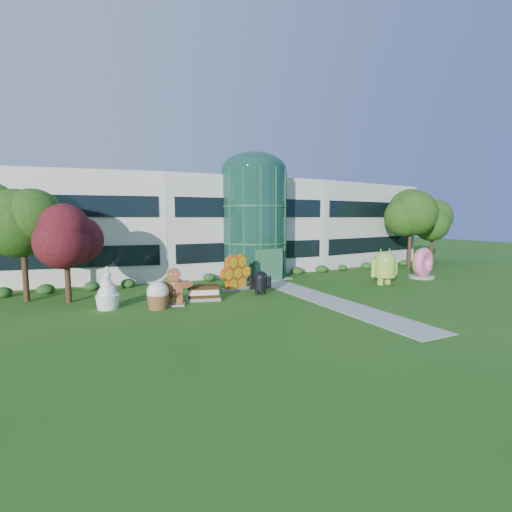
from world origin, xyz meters
name	(u,v)px	position (x,y,z in m)	size (l,w,h in m)	color
ground	(333,302)	(0.00, 0.00, 0.00)	(140.00, 140.00, 0.00)	#215114
building	(230,225)	(0.00, 18.00, 4.65)	(46.00, 15.00, 9.30)	beige
atrium	(254,224)	(0.00, 12.00, 4.90)	(6.00, 6.00, 9.80)	#194738
walkway	(315,296)	(0.00, 2.00, 0.02)	(2.40, 20.00, 0.04)	#9E9E93
tree_red	(67,257)	(-15.50, 7.50, 3.00)	(4.00, 4.00, 6.00)	#3F0C14
trees_backdrop	(249,231)	(0.00, 13.00, 4.20)	(52.00, 8.00, 8.40)	#1F4010
android_green	(385,265)	(7.83, 3.41, 1.62)	(2.86, 1.91, 3.24)	#9CC940
android_black	(260,281)	(-3.07, 4.41, 0.98)	(1.72, 1.15, 1.95)	black
donut	(422,263)	(13.24, 4.30, 1.42)	(2.73, 1.31, 2.84)	pink
gingerbread	(174,287)	(-9.50, 3.68, 1.20)	(2.59, 1.00, 2.39)	brown
ice_cream_sandwich	(203,293)	(-7.38, 4.32, 0.50)	(2.26, 1.13, 1.01)	black
honeycomb	(236,274)	(-4.05, 6.62, 1.21)	(3.09, 1.10, 2.43)	#FFAC19
froyo	(107,288)	(-13.33, 4.56, 1.29)	(1.51, 1.51, 2.58)	white
cupcake	(158,295)	(-10.58, 3.27, 0.85)	(1.41, 1.41, 1.69)	white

